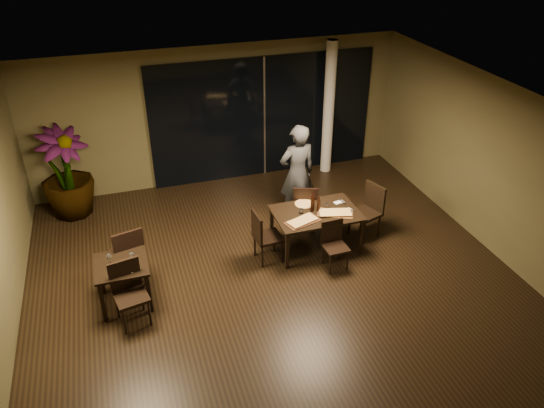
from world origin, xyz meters
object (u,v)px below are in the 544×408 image
(side_table, at_px, (122,271))
(potted_plant, at_px, (66,173))
(chair_main_right, at_px, (369,208))
(chair_main_near, at_px, (334,242))
(chair_main_left, at_px, (264,234))
(diner, at_px, (297,174))
(main_table, at_px, (316,216))
(bottle_c, at_px, (313,200))
(bottle_b, at_px, (319,204))
(bottle_a, at_px, (312,204))
(chair_side_near, at_px, (129,289))
(chair_main_far, at_px, (305,206))
(chair_side_far, at_px, (128,252))

(side_table, xyz_separation_m, potted_plant, (-0.81, 3.10, 0.28))
(chair_main_right, bearing_deg, side_table, -100.95)
(chair_main_near, relative_size, chair_main_left, 0.88)
(diner, height_order, potted_plant, diner)
(chair_main_right, height_order, potted_plant, potted_plant)
(main_table, relative_size, chair_main_near, 1.76)
(chair_main_near, xyz_separation_m, bottle_c, (-0.12, 0.73, 0.44))
(main_table, xyz_separation_m, bottle_b, (0.05, 0.03, 0.22))
(chair_main_near, height_order, bottle_a, bottle_a)
(bottle_b, bearing_deg, potted_plant, 148.92)
(chair_side_near, xyz_separation_m, bottle_a, (3.28, 0.97, 0.33))
(main_table, relative_size, bottle_b, 5.27)
(chair_main_far, xyz_separation_m, bottle_b, (0.05, -0.55, 0.34))
(chair_main_near, distance_m, diner, 1.72)
(main_table, distance_m, diner, 1.11)
(chair_main_left, height_order, bottle_a, bottle_a)
(bottle_b, height_order, bottle_c, bottle_c)
(side_table, height_order, chair_main_far, chair_main_far)
(main_table, distance_m, potted_plant, 4.95)
(chair_main_right, height_order, bottle_c, bottle_c)
(chair_main_far, bearing_deg, side_table, 36.94)
(chair_main_left, bearing_deg, chair_main_near, -117.85)
(bottle_c, bearing_deg, potted_plant, 149.61)
(chair_main_near, distance_m, bottle_b, 0.74)
(chair_main_near, bearing_deg, bottle_c, 96.84)
(chair_side_far, distance_m, bottle_c, 3.27)
(chair_main_near, xyz_separation_m, chair_side_near, (-3.44, -0.32, 0.09))
(chair_main_near, relative_size, bottle_a, 3.09)
(chair_main_left, bearing_deg, bottle_b, -87.20)
(chair_main_left, xyz_separation_m, diner, (1.03, 1.16, 0.45))
(chair_main_left, relative_size, bottle_b, 3.43)
(bottle_a, bearing_deg, chair_main_right, 2.39)
(diner, xyz_separation_m, bottle_a, (-0.08, -1.00, -0.10))
(chair_main_far, xyz_separation_m, bottle_a, (-0.06, -0.52, 0.34))
(main_table, bearing_deg, chair_side_near, -164.84)
(diner, bearing_deg, bottle_c, 82.19)
(side_table, distance_m, chair_side_near, 0.41)
(potted_plant, relative_size, bottle_c, 5.55)
(main_table, relative_size, chair_side_near, 1.49)
(side_table, bearing_deg, chair_main_far, 17.63)
(chair_main_far, height_order, potted_plant, potted_plant)
(chair_main_near, height_order, chair_side_far, chair_side_far)
(potted_plant, height_order, bottle_c, potted_plant)
(chair_side_near, xyz_separation_m, bottle_c, (3.32, 1.05, 0.35))
(chair_main_right, relative_size, bottle_c, 3.14)
(diner, bearing_deg, chair_side_near, 24.97)
(chair_main_right, distance_m, potted_plant, 5.88)
(diner, bearing_deg, chair_main_far, 82.94)
(chair_main_far, relative_size, chair_main_left, 1.01)
(chair_main_left, distance_m, potted_plant, 4.20)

